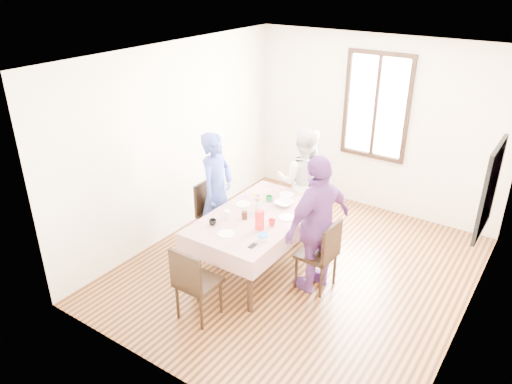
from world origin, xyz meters
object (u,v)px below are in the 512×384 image
chair_far (303,202)px  chair_near (198,282)px  chair_left (216,215)px  person_left (217,191)px  dining_table (258,242)px  person_right (317,224)px  person_far (304,181)px  chair_right (316,254)px

chair_far → chair_near: (0.00, -2.34, 0.00)m
chair_left → person_left: 0.37m
dining_table → person_right: size_ratio=0.99×
dining_table → chair_left: size_ratio=1.87×
chair_near → person_far: size_ratio=0.57×
person_left → person_far: (0.78, 0.99, -0.03)m
dining_table → chair_right: size_ratio=1.87×
chair_near → person_far: bearing=89.8°
person_left → chair_left: bearing=83.9°
dining_table → person_left: 0.92m
dining_table → chair_right: 0.81m
chair_left → person_left: size_ratio=0.55×
dining_table → chair_far: bearing=90.0°
chair_far → chair_right: bearing=118.4°
chair_right → person_far: person_far is taller
chair_far → person_right: 1.42m
chair_right → dining_table: bearing=96.0°
chair_far → person_far: 0.34m
chair_left → chair_right: size_ratio=1.00×
person_far → chair_far: bearing=-111.2°
person_far → chair_near: bearing=68.8°
dining_table → chair_far: 1.17m
chair_left → person_far: (0.81, 0.99, 0.34)m
chair_right → person_right: size_ratio=0.53×
chair_right → person_left: bearing=88.3°
chair_near → person_right: 1.51m
chair_right → person_left: 1.64m
chair_right → chair_far: bearing=37.9°
chair_far → person_left: person_left is taller
chair_near → person_left: (-0.78, 1.33, 0.37)m
dining_table → chair_right: bearing=3.8°
chair_left → chair_right: 1.62m
chair_far → person_right: bearing=117.7°
person_far → person_right: person_right is taller
dining_table → person_far: person_far is taller
chair_far → chair_near: 2.34m
dining_table → person_far: (0.00, 1.15, 0.42)m
chair_near → person_far: person_far is taller
person_right → chair_right: bearing=105.1°
person_left → dining_table: bearing=-107.6°
chair_left → chair_right: (1.61, -0.11, 0.00)m
dining_table → chair_far: chair_far is taller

